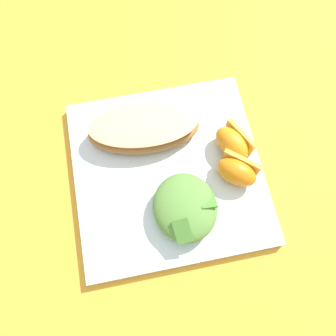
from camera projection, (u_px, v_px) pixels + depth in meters
ground at (168, 174)px, 0.54m from camera, size 3.00×3.00×0.00m
white_plate at (168, 172)px, 0.53m from camera, size 0.28×0.28×0.02m
cheesy_pizza_bread at (144, 128)px, 0.53m from camera, size 0.09×0.18×0.04m
green_salad_pile at (185, 207)px, 0.48m from camera, size 0.10×0.09×0.04m
orange_wedge_front at (237, 171)px, 0.50m from camera, size 0.07×0.07×0.04m
orange_wedge_middle at (233, 143)px, 0.52m from camera, size 0.07×0.06×0.04m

